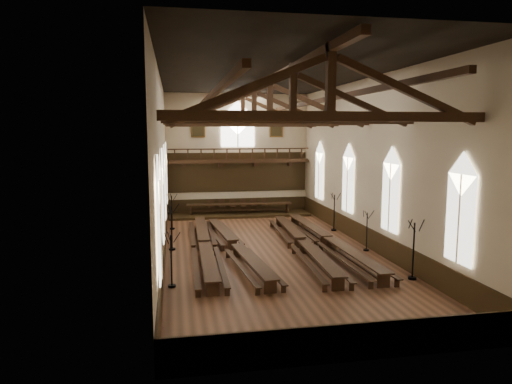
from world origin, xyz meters
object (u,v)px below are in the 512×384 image
candelabrum_right_near (413,261)px  refectory_row_b (235,245)px  high_table (239,205)px  candelabrum_left_mid (172,236)px  refectory_row_d (328,240)px  dais (240,214)px  candelabrum_right_mid (367,239)px  candelabrum_right_far (334,219)px  refectory_row_a (205,244)px  candelabrum_left_near (172,270)px  refectory_row_c (302,242)px  candelabrum_left_far (172,218)px

candelabrum_right_near → refectory_row_b: bearing=142.1°
refectory_row_b → high_table: 11.83m
candelabrum_left_mid → candelabrum_right_near: bearing=-33.7°
refectory_row_d → dais: (-3.62, 11.57, -0.46)m
candelabrum_right_mid → candelabrum_right_far: candelabrum_right_far is taller
dais → candelabrum_right_near: bearing=-72.2°
refectory_row_a → candelabrum_right_far: size_ratio=5.36×
refectory_row_d → dais: 12.13m
candelabrum_left_near → candelabrum_right_mid: candelabrum_left_near is taller
dais → high_table: high_table is taller
refectory_row_c → candelabrum_left_far: (-7.42, 7.31, 0.24)m
dais → candelabrum_left_mid: bearing=-118.2°
refectory_row_c → high_table: size_ratio=1.65×
candelabrum_left_mid → candelabrum_right_near: 13.35m
candelabrum_left_mid → refectory_row_b: bearing=-23.0°
candelabrum_left_mid → candelabrum_right_near: (11.10, -7.41, 0.03)m
refectory_row_a → candelabrum_left_mid: 2.18m
candelabrum_left_near → candelabrum_left_far: 12.26m
refectory_row_d → candelabrum_right_mid: size_ratio=6.09×
dais → candelabrum_left_mid: candelabrum_left_mid is taller
refectory_row_a → candelabrum_right_mid: size_ratio=6.02×
candelabrum_left_far → refectory_row_d: bearing=-38.3°
candelabrum_right_near → refectory_row_a: bearing=146.0°
refectory_row_c → candelabrum_left_far: size_ratio=5.60×
candelabrum_right_mid → candelabrum_left_near: bearing=-158.8°
refectory_row_d → candelabrum_right_far: bearing=66.4°
candelabrum_left_mid → candelabrum_right_near: size_ratio=0.97×
refectory_row_c → high_table: (-1.97, 11.73, 0.34)m
candelabrum_left_near → refectory_row_a: bearing=71.1°
refectory_row_b → refectory_row_d: refectory_row_d is taller
refectory_row_c → candelabrum_left_far: bearing=135.4°
dais → candelabrum_right_far: (5.65, -6.92, 0.72)m
candelabrum_left_far → candelabrum_right_far: candelabrum_right_far is taller
candelabrum_left_mid → candelabrum_right_far: candelabrum_left_mid is taller
refectory_row_b → candelabrum_left_far: size_ratio=5.52×
high_table → candelabrum_left_far: 7.02m
refectory_row_b → refectory_row_c: (3.93, -0.07, 0.02)m
dais → candelabrum_right_far: 8.96m
candelabrum_right_near → refectory_row_c: bearing=122.1°
refectory_row_d → candelabrum_left_near: 10.41m
refectory_row_c → high_table: high_table is taller
candelabrum_left_far → high_table: bearing=39.0°
candelabrum_left_near → candelabrum_left_mid: (0.00, 6.50, 0.08)m
refectory_row_b → refectory_row_c: bearing=-1.0°
candelabrum_right_near → candelabrum_left_mid: bearing=146.3°
refectory_row_b → candelabrum_left_near: candelabrum_left_near is taller
candelabrum_right_mid → candelabrum_right_far: 5.47m
refectory_row_c → refectory_row_d: bearing=5.5°
refectory_row_a → refectory_row_c: bearing=-4.0°
refectory_row_d → candelabrum_left_near: candelabrum_left_near is taller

